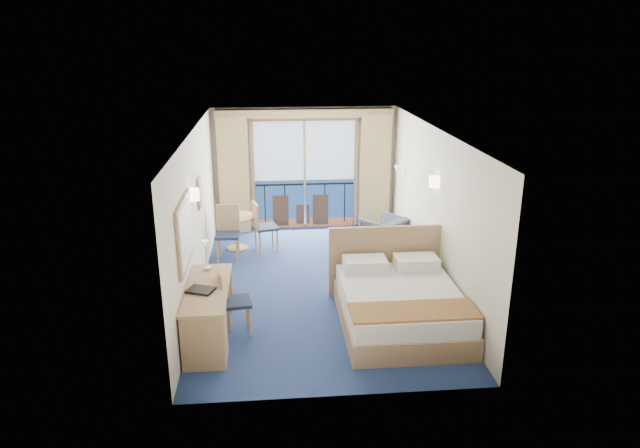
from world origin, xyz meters
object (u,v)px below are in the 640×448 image
Objects in this scene: floor_lamp at (398,184)px; table_chair_a at (262,224)px; desk at (205,326)px; desk_chair at (229,297)px; nightstand at (419,269)px; round_table at (236,224)px; table_chair_b at (228,229)px; bed at (399,303)px; armchair at (384,233)px.

table_chair_a is (-2.84, -0.45, -0.63)m from floor_lamp.
desk_chair reaches higher than desk.
table_chair_a reaches higher than nightstand.
nightstand is at bearing 31.54° from desk.
table_chair_a is at bearing -19.23° from round_table.
desk_chair is 0.99× the size of table_chair_a.
table_chair_b is at bearing 88.73° from desk.
desk_chair is 1.32× the size of round_table.
round_table is (-0.07, 3.51, -0.05)m from desk_chair.
bed is 2.21× the size of table_chair_a.
table_chair_b reaches higher than table_chair_a.
bed is 4.32m from round_table.
nightstand is 0.50× the size of table_chair_a.
nightstand is 0.49× the size of table_chair_b.
bed is 2.98× the size of armchair.
table_chair_a is at bearing -42.30° from armchair.
table_chair_b is (-3.40, 1.48, 0.34)m from nightstand.
desk is (-3.48, -2.13, 0.19)m from nightstand.
table_chair_b is at bearing 132.75° from bed.
bed reaches higher than table_chair_b.
bed is 1.32× the size of desk.
armchair is 0.48× the size of floor_lamp.
desk is (-2.80, -0.67, 0.11)m from bed.
table_chair_a is at bearing 122.32° from bed.
desk is 0.68m from desk_chair.
round_table is (0.22, 4.12, 0.08)m from desk.
table_chair_b is (-3.10, -0.19, 0.25)m from armchair.
round_table is at bearing 126.79° from bed.
bed is 1.42× the size of floor_lamp.
desk is at bearing 147.07° from desk_chair.
desk is at bearing 154.78° from table_chair_a.
nightstand is 0.30× the size of desk.
armchair is 1.12m from floor_lamp.
desk is at bearing -93.02° from round_table.
floor_lamp reaches higher than desk_chair.
floor_lamp is at bearing -95.81° from table_chair_a.
table_chair_b is at bearing -35.48° from armchair.
armchair is 0.44× the size of desk.
nightstand is 3.55m from desk_chair.
desk_chair is (-3.29, -3.78, -0.64)m from floor_lamp.
table_chair_a is (-2.46, 0.14, 0.23)m from armchair.
floor_lamp is 2.07× the size of round_table.
desk is at bearing 11.09° from armchair.
bed reaches higher than table_chair_a.
desk is at bearing -166.56° from bed.
nightstand is at bearing 60.99° from armchair.
round_table reaches higher than nightstand.
round_table is 0.75× the size of table_chair_a.
desk is at bearing -129.12° from floor_lamp.
desk_chair is at bearing -83.75° from table_chair_b.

